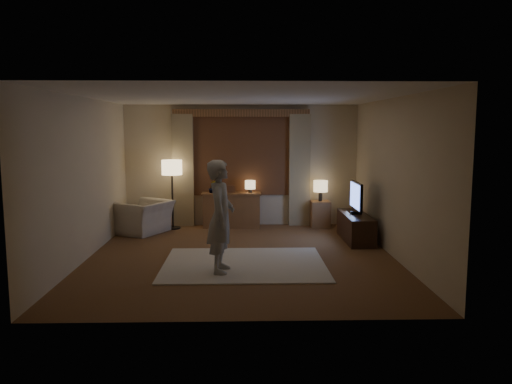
{
  "coord_description": "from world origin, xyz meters",
  "views": [
    {
      "loc": [
        0.03,
        -8.01,
        2.12
      ],
      "look_at": [
        0.26,
        0.6,
        1.0
      ],
      "focal_mm": 35.0,
      "sensor_mm": 36.0,
      "label": 1
    }
  ],
  "objects_px": {
    "sideboard": "(232,211)",
    "armchair": "(144,217)",
    "person": "(221,216)",
    "side_table": "(320,214)",
    "tv_stand": "(355,227)"
  },
  "relations": [
    {
      "from": "sideboard",
      "to": "person",
      "type": "bearing_deg",
      "value": -91.26
    },
    {
      "from": "sideboard",
      "to": "armchair",
      "type": "xyz_separation_m",
      "value": [
        -1.75,
        -0.56,
        -0.03
      ]
    },
    {
      "from": "armchair",
      "to": "person",
      "type": "relative_size",
      "value": 0.61
    },
    {
      "from": "sideboard",
      "to": "armchair",
      "type": "bearing_deg",
      "value": -162.1
    },
    {
      "from": "side_table",
      "to": "person",
      "type": "height_order",
      "value": "person"
    },
    {
      "from": "side_table",
      "to": "armchair",
      "type": "bearing_deg",
      "value": -171.96
    },
    {
      "from": "sideboard",
      "to": "armchair",
      "type": "distance_m",
      "value": 1.84
    },
    {
      "from": "sideboard",
      "to": "side_table",
      "type": "height_order",
      "value": "sideboard"
    },
    {
      "from": "armchair",
      "to": "tv_stand",
      "type": "relative_size",
      "value": 0.71
    },
    {
      "from": "person",
      "to": "side_table",
      "type": "bearing_deg",
      "value": -25.77
    },
    {
      "from": "side_table",
      "to": "person",
      "type": "bearing_deg",
      "value": -120.54
    },
    {
      "from": "sideboard",
      "to": "person",
      "type": "relative_size",
      "value": 0.73
    },
    {
      "from": "sideboard",
      "to": "armchair",
      "type": "height_order",
      "value": "sideboard"
    },
    {
      "from": "armchair",
      "to": "tv_stand",
      "type": "bearing_deg",
      "value": 107.55
    },
    {
      "from": "side_table",
      "to": "tv_stand",
      "type": "relative_size",
      "value": 0.4
    }
  ]
}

